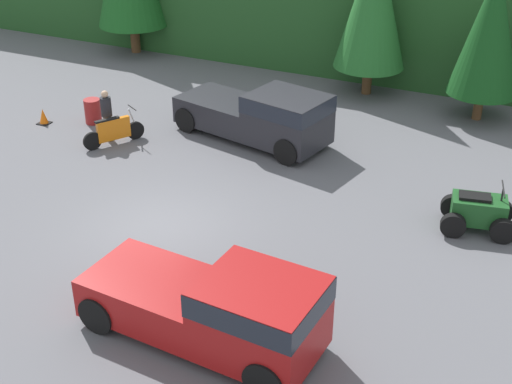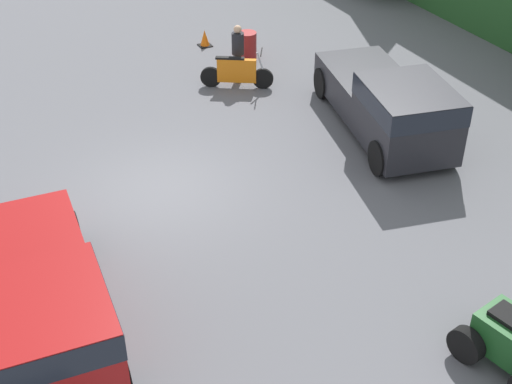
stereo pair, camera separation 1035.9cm
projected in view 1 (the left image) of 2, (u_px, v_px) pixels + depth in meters
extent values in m
plane|color=#5B5B60|center=(158.00, 227.00, 19.25)|extent=(80.00, 80.00, 0.00)
cylinder|color=brown|center=(135.00, 38.00, 32.35)|extent=(0.43, 0.43, 1.28)
cylinder|color=brown|center=(367.00, 80.00, 27.77)|extent=(0.37, 0.37, 1.11)
cone|color=#236628|center=(373.00, 0.00, 26.28)|extent=(2.72, 2.72, 5.07)
cylinder|color=brown|center=(478.00, 106.00, 25.53)|extent=(0.34, 0.34, 1.01)
cone|color=#144719|center=(491.00, 29.00, 24.19)|extent=(2.46, 2.46, 4.58)
cube|color=maroon|center=(260.00, 318.00, 14.18)|extent=(2.48, 2.14, 1.63)
cube|color=#1E232D|center=(260.00, 297.00, 13.92)|extent=(2.50, 2.16, 0.52)
cube|color=maroon|center=(155.00, 294.00, 15.46)|extent=(3.00, 2.18, 0.91)
cylinder|color=black|center=(306.00, 326.00, 14.91)|extent=(0.89, 0.34, 0.87)
cylinder|color=black|center=(265.00, 380.00, 13.53)|extent=(0.89, 0.34, 0.87)
cylinder|color=black|center=(149.00, 272.00, 16.65)|extent=(0.89, 0.34, 0.87)
cylinder|color=black|center=(98.00, 314.00, 15.27)|extent=(0.89, 0.34, 0.87)
cube|color=#232328|center=(287.00, 120.00, 23.02)|extent=(2.78, 2.45, 1.63)
cube|color=#1E232D|center=(288.00, 104.00, 22.76)|extent=(2.81, 2.47, 0.52)
cube|color=#232328|center=(224.00, 111.00, 24.62)|extent=(3.31, 2.56, 0.91)
cylinder|color=black|center=(318.00, 133.00, 23.61)|extent=(0.91, 0.46, 0.87)
cylinder|color=black|center=(287.00, 152.00, 22.35)|extent=(0.91, 0.46, 0.87)
cylinder|color=black|center=(220.00, 104.00, 25.86)|extent=(0.91, 0.46, 0.87)
cylinder|color=black|center=(187.00, 120.00, 24.60)|extent=(0.91, 0.46, 0.87)
cylinder|color=black|center=(135.00, 130.00, 24.10)|extent=(0.40, 0.58, 0.62)
cylinder|color=black|center=(92.00, 141.00, 23.34)|extent=(0.40, 0.58, 0.62)
cube|color=orange|center=(114.00, 129.00, 23.61)|extent=(0.73, 1.07, 0.71)
cylinder|color=#B7B7BC|center=(133.00, 119.00, 23.87)|extent=(0.20, 0.29, 0.81)
cylinder|color=black|center=(132.00, 108.00, 23.67)|extent=(0.53, 0.34, 0.04)
cube|color=black|center=(107.00, 120.00, 23.33)|extent=(0.55, 0.80, 0.06)
cylinder|color=black|center=(500.00, 212.00, 19.29)|extent=(0.70, 0.35, 0.67)
cylinder|color=black|center=(503.00, 231.00, 18.40)|extent=(0.70, 0.35, 0.67)
cylinder|color=black|center=(453.00, 206.00, 19.54)|extent=(0.70, 0.35, 0.67)
cylinder|color=black|center=(453.00, 226.00, 18.65)|extent=(0.70, 0.35, 0.67)
cube|color=#194C1E|center=(479.00, 210.00, 18.84)|extent=(1.54, 1.07, 0.70)
cylinder|color=black|center=(502.00, 195.00, 18.49)|extent=(0.06, 0.06, 0.35)
cylinder|color=black|center=(504.00, 189.00, 18.40)|extent=(0.23, 0.96, 0.04)
cube|color=black|center=(475.00, 197.00, 18.69)|extent=(0.89, 0.61, 0.08)
cylinder|color=brown|center=(107.00, 127.00, 24.05)|extent=(0.24, 0.24, 0.87)
cylinder|color=brown|center=(110.00, 129.00, 23.92)|extent=(0.24, 0.24, 0.87)
cylinder|color=#232328|center=(106.00, 107.00, 23.62)|extent=(0.48, 0.48, 0.65)
sphere|color=tan|center=(105.00, 94.00, 23.40)|extent=(0.31, 0.31, 0.24)
cube|color=black|center=(44.00, 123.00, 25.39)|extent=(0.42, 0.42, 0.03)
cone|color=orange|center=(43.00, 116.00, 25.26)|extent=(0.32, 0.32, 0.55)
cylinder|color=maroon|center=(93.00, 111.00, 25.26)|extent=(0.58, 0.58, 0.88)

